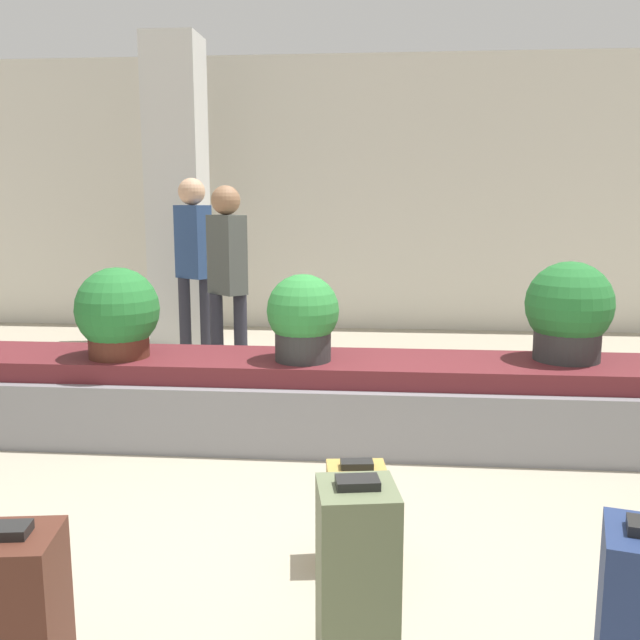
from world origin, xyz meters
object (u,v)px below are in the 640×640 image
(traveler_0, at_px, (227,270))
(traveler_1, at_px, (194,255))
(suitcase_3, at_px, (356,516))
(pillar, at_px, (178,195))
(suitcase_0, at_px, (7,639))
(potted_plant_1, at_px, (118,314))
(potted_plant_0, at_px, (303,317))
(suitcase_2, at_px, (357,578))
(potted_plant_2, at_px, (569,312))

(traveler_0, bearing_deg, traveler_1, 165.13)
(suitcase_3, relative_size, traveler_0, 0.28)
(traveler_0, bearing_deg, pillar, 160.23)
(suitcase_0, bearing_deg, potted_plant_1, 95.18)
(potted_plant_0, distance_m, traveler_1, 2.37)
(potted_plant_1, bearing_deg, traveler_1, 90.87)
(suitcase_2, xyz_separation_m, suitcase_3, (-0.03, 0.68, -0.10))
(suitcase_0, relative_size, traveler_1, 0.39)
(potted_plant_2, bearing_deg, traveler_0, 156.47)
(suitcase_0, relative_size, potted_plant_1, 1.15)
(pillar, relative_size, suitcase_2, 4.70)
(suitcase_0, xyz_separation_m, potted_plant_2, (2.25, 2.82, 0.54))
(potted_plant_1, relative_size, potted_plant_2, 0.93)
(potted_plant_1, xyz_separation_m, traveler_1, (-0.03, 2.01, 0.22))
(pillar, bearing_deg, suitcase_0, -79.01)
(suitcase_3, bearing_deg, suitcase_2, -95.09)
(suitcase_0, height_order, suitcase_2, suitcase_2)
(potted_plant_0, xyz_separation_m, traveler_1, (-1.24, 2.00, 0.23))
(pillar, xyz_separation_m, suitcase_0, (1.09, -5.63, -1.27))
(potted_plant_0, xyz_separation_m, potted_plant_1, (-1.21, -0.01, 0.01))
(pillar, relative_size, potted_plant_2, 5.03)
(traveler_1, bearing_deg, potted_plant_0, 155.41)
(suitcase_3, distance_m, traveler_1, 4.00)
(pillar, distance_m, suitcase_0, 5.88)
(potted_plant_2, height_order, traveler_0, traveler_0)
(pillar, relative_size, traveler_0, 1.91)
(suitcase_2, distance_m, potted_plant_1, 2.81)
(potted_plant_0, height_order, potted_plant_1, potted_plant_1)
(potted_plant_0, bearing_deg, suitcase_3, -75.30)
(suitcase_0, relative_size, traveler_0, 0.40)
(potted_plant_2, relative_size, traveler_1, 0.36)
(potted_plant_1, bearing_deg, suitcase_0, -76.20)
(suitcase_0, relative_size, potted_plant_0, 1.22)
(suitcase_0, xyz_separation_m, potted_plant_0, (0.56, 2.66, 0.50))
(potted_plant_0, distance_m, potted_plant_2, 1.69)
(traveler_0, height_order, traveler_1, traveler_1)
(traveler_0, bearing_deg, suitcase_3, -24.22)
(traveler_1, bearing_deg, suitcase_2, 145.18)
(pillar, xyz_separation_m, traveler_1, (0.41, -0.98, -0.54))
(suitcase_3, xyz_separation_m, traveler_0, (-1.16, 2.78, 0.77))
(pillar, height_order, potted_plant_1, pillar)
(pillar, xyz_separation_m, potted_plant_2, (3.34, -2.82, -0.74))
(potted_plant_1, relative_size, traveler_0, 0.35)
(traveler_0, bearing_deg, potted_plant_2, 19.52)
(traveler_0, relative_size, traveler_1, 0.96)
(suitcase_3, relative_size, potted_plant_2, 0.75)
(suitcase_3, xyz_separation_m, traveler_1, (-1.65, 3.55, 0.83))
(potted_plant_2, bearing_deg, potted_plant_1, -176.62)
(pillar, xyz_separation_m, potted_plant_0, (1.66, -2.98, -0.77))
(suitcase_3, relative_size, traveler_1, 0.27)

